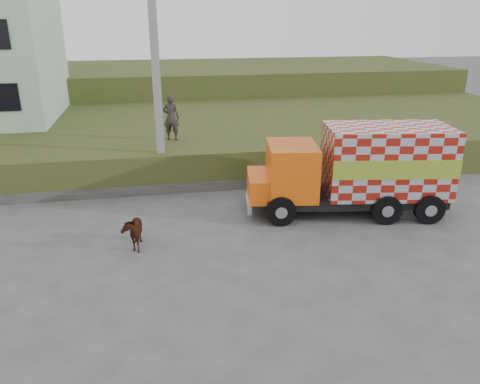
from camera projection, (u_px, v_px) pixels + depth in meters
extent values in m
plane|color=#474749|center=(201.00, 237.00, 14.47)|extent=(120.00, 120.00, 0.00)
cube|color=#2D4918|center=(179.00, 137.00, 23.40)|extent=(40.00, 12.00, 1.50)
cube|color=#2D4918|center=(168.00, 88.00, 34.16)|extent=(40.00, 12.00, 3.00)
cube|color=#595651|center=(137.00, 189.00, 17.92)|extent=(16.00, 0.50, 0.40)
cube|color=gray|center=(157.00, 87.00, 17.11)|extent=(0.30, 0.30, 8.00)
cube|color=black|center=(352.00, 196.00, 16.18)|extent=(6.27, 2.85, 0.31)
cube|color=#E4550C|center=(291.00, 170.00, 15.77)|extent=(1.89, 2.26, 1.78)
cube|color=#E4550C|center=(261.00, 185.00, 15.93)|extent=(1.16, 1.98, 0.80)
cube|color=silver|center=(386.00, 160.00, 15.76)|extent=(4.36, 2.73, 2.31)
cube|color=yellow|center=(397.00, 170.00, 14.75)|extent=(4.04, 0.66, 0.62)
cube|color=yellow|center=(376.00, 151.00, 16.77)|extent=(4.04, 0.66, 0.62)
cube|color=silver|center=(248.00, 200.00, 16.10)|extent=(0.44, 2.04, 0.27)
cylinder|color=black|center=(281.00, 211.00, 15.18)|extent=(1.01, 0.46, 0.98)
cylinder|color=black|center=(274.00, 189.00, 17.09)|extent=(1.01, 0.46, 0.98)
cylinder|color=black|center=(386.00, 210.00, 15.29)|extent=(1.01, 0.46, 0.98)
cylinder|color=black|center=(368.00, 188.00, 17.20)|extent=(1.01, 0.46, 0.98)
cylinder|color=black|center=(429.00, 209.00, 15.33)|extent=(1.01, 0.46, 0.98)
cylinder|color=black|center=(406.00, 188.00, 17.24)|extent=(1.01, 0.46, 0.98)
imported|color=#34140D|center=(132.00, 230.00, 13.71)|extent=(0.58, 1.26, 1.06)
imported|color=#2C2A27|center=(171.00, 118.00, 19.50)|extent=(0.78, 0.62, 1.89)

